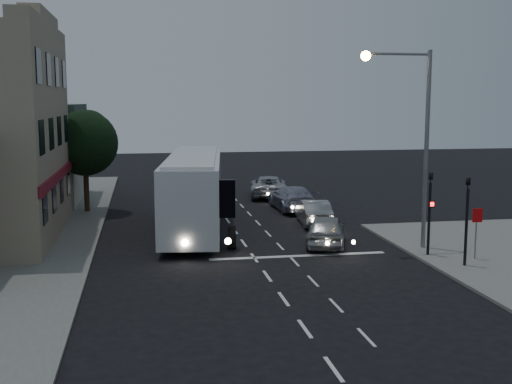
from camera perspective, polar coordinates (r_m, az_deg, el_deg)
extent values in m
plane|color=black|center=(26.51, 0.59, -6.91)|extent=(120.00, 120.00, 0.00)
cube|color=silver|center=(17.31, 6.92, -15.36)|extent=(0.12, 1.60, 0.01)
cube|color=silver|center=(19.99, 4.37, -12.02)|extent=(0.12, 1.60, 0.01)
cube|color=silver|center=(22.75, 2.47, -9.47)|extent=(0.12, 1.60, 0.01)
cube|color=silver|center=(25.56, 1.00, -7.47)|extent=(0.12, 1.60, 0.01)
cube|color=silver|center=(28.41, -0.16, -5.87)|extent=(0.12, 1.60, 0.01)
cube|color=silver|center=(31.29, -1.10, -4.56)|extent=(0.12, 1.60, 0.01)
cube|color=silver|center=(34.19, -1.88, -3.47)|extent=(0.12, 1.60, 0.01)
cube|color=silver|center=(37.11, -2.54, -2.54)|extent=(0.12, 1.60, 0.01)
cube|color=silver|center=(40.04, -3.10, -1.76)|extent=(0.12, 1.60, 0.01)
cube|color=silver|center=(42.98, -3.58, -1.08)|extent=(0.12, 1.60, 0.01)
cube|color=silver|center=(19.54, 9.77, -12.60)|extent=(0.10, 1.50, 0.01)
cube|color=silver|center=(22.22, 7.13, -9.96)|extent=(0.10, 1.50, 0.01)
cube|color=silver|center=(24.97, 5.09, -7.88)|extent=(0.10, 1.50, 0.01)
cube|color=silver|center=(27.78, 3.47, -6.21)|extent=(0.10, 1.50, 0.01)
cube|color=silver|center=(30.62, 2.16, -4.85)|extent=(0.10, 1.50, 0.01)
cube|color=silver|center=(33.49, 1.08, -3.71)|extent=(0.10, 1.50, 0.01)
cube|color=silver|center=(36.38, 0.17, -2.75)|extent=(0.10, 1.50, 0.01)
cube|color=silver|center=(39.29, -0.61, -1.94)|extent=(0.10, 1.50, 0.01)
cube|color=silver|center=(42.21, -1.27, -1.23)|extent=(0.10, 1.50, 0.01)
cube|color=silver|center=(45.14, -1.85, -0.62)|extent=(0.10, 1.50, 0.01)
cube|color=silver|center=(28.81, 3.78, -5.69)|extent=(8.00, 0.35, 0.01)
cube|color=silver|center=(34.10, -5.54, 0.12)|extent=(4.35, 13.43, 3.52)
cube|color=silver|center=(33.89, -5.58, 3.15)|extent=(3.86, 12.94, 0.20)
cube|color=black|center=(27.57, -4.48, -0.63)|extent=(2.53, 0.44, 1.65)
cube|color=black|center=(34.68, -3.35, 1.47)|extent=(1.40, 10.91, 0.99)
cube|color=black|center=(34.47, -7.92, 1.36)|extent=(1.40, 10.91, 0.99)
cube|color=#B80007|center=(35.38, -3.42, -0.38)|extent=(0.78, 6.00, 1.54)
cube|color=#B80007|center=(35.18, -7.94, -0.49)|extent=(0.78, 6.00, 1.54)
cylinder|color=black|center=(29.76, -7.44, -4.22)|extent=(0.52, 1.14, 1.10)
cylinder|color=black|center=(30.00, -2.17, -4.05)|extent=(0.52, 1.14, 1.10)
cylinder|color=black|center=(36.98, -7.97, -1.80)|extent=(0.52, 1.14, 1.10)
cylinder|color=black|center=(37.18, -3.73, -1.68)|extent=(0.52, 1.14, 1.10)
cylinder|color=black|center=(38.82, -8.07, -1.32)|extent=(0.52, 1.14, 1.10)
cylinder|color=black|center=(39.01, -4.03, -1.22)|extent=(0.52, 1.14, 1.10)
cylinder|color=#FFF2CC|center=(27.77, -6.35, -4.51)|extent=(0.29, 0.09, 0.29)
cylinder|color=#FFF2CC|center=(27.95, -2.51, -4.39)|extent=(0.29, 0.09, 0.29)
imported|color=#A2A2A2|center=(30.80, 6.24, -3.40)|extent=(3.02, 4.71, 1.49)
imported|color=#979798|center=(35.88, 5.14, -1.80)|extent=(1.89, 4.40, 1.41)
imported|color=#8F90A4|center=(40.50, 3.22, -0.54)|extent=(2.30, 5.40, 1.55)
imported|color=#ABAAB0|center=(46.01, 1.12, 0.50)|extent=(3.44, 5.84, 1.52)
cylinder|color=black|center=(29.20, 15.13, -2.33)|extent=(0.12, 0.12, 3.20)
imported|color=black|center=(28.90, 15.28, 1.67)|extent=(0.15, 0.18, 0.90)
cube|color=black|center=(28.92, 15.33, -1.03)|extent=(0.25, 0.12, 0.30)
cube|color=#FF0C0C|center=(28.86, 15.39, -1.05)|extent=(0.16, 0.02, 0.18)
cylinder|color=black|center=(27.75, 18.19, -3.00)|extent=(0.12, 0.12, 3.20)
imported|color=black|center=(27.45, 18.38, 1.21)|extent=(0.18, 0.15, 0.90)
cylinder|color=slate|center=(29.20, 18.95, -3.69)|extent=(0.06, 0.06, 2.00)
cube|color=#C00507|center=(28.98, 19.10, -1.97)|extent=(0.45, 0.03, 0.60)
cylinder|color=slate|center=(30.26, 14.90, 3.58)|extent=(0.20, 0.20, 9.00)
cylinder|color=slate|center=(29.64, 12.52, 11.89)|extent=(3.00, 0.12, 0.12)
sphere|color=#FFBF59|center=(29.10, 9.73, 11.84)|extent=(0.44, 0.44, 0.44)
cube|color=gray|center=(33.68, -18.67, 13.67)|extent=(1.00, 12.00, 0.50)
cube|color=gray|center=(33.74, -18.71, 14.51)|extent=(1.00, 6.00, 0.50)
cube|color=maroon|center=(33.64, -17.18, 1.36)|extent=(0.15, 12.00, 0.50)
cube|color=black|center=(29.33, -18.24, -1.22)|extent=(0.06, 1.30, 1.50)
cube|color=black|center=(32.27, -17.50, -0.37)|extent=(0.06, 1.30, 1.50)
cube|color=black|center=(35.22, -16.88, 0.35)|extent=(0.06, 1.30, 1.50)
cube|color=black|center=(38.17, -16.35, 0.95)|extent=(0.06, 1.30, 1.50)
cube|color=black|center=(29.02, -18.51, 4.63)|extent=(0.06, 1.30, 1.50)
cube|color=black|center=(31.98, -17.73, 4.96)|extent=(0.06, 1.30, 1.50)
cube|color=black|center=(34.96, -17.08, 5.22)|extent=(0.06, 1.30, 1.50)
cube|color=black|center=(37.93, -16.54, 5.45)|extent=(0.06, 1.30, 1.50)
cube|color=black|center=(29.01, -18.78, 10.55)|extent=(0.06, 1.30, 1.50)
cube|color=black|center=(31.98, -17.97, 10.33)|extent=(0.06, 1.30, 1.50)
cube|color=black|center=(34.95, -17.29, 10.14)|extent=(0.06, 1.30, 1.50)
cube|color=black|center=(37.93, -16.72, 9.98)|extent=(0.06, 1.30, 1.50)
cube|color=gray|center=(46.16, -20.98, 2.93)|extent=(9.00, 9.00, 6.00)
cube|color=#34463E|center=(46.01, -21.18, 6.96)|extent=(9.40, 9.40, 0.50)
cylinder|color=black|center=(40.67, -14.84, 0.29)|extent=(0.32, 0.32, 2.80)
sphere|color=black|center=(40.39, -14.98, 4.23)|extent=(4.00, 4.00, 4.00)
sphere|color=black|center=(40.93, -14.67, 5.27)|extent=(2.60, 2.60, 2.60)
sphere|color=black|center=(39.80, -15.51, 4.73)|extent=(2.40, 2.40, 2.40)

